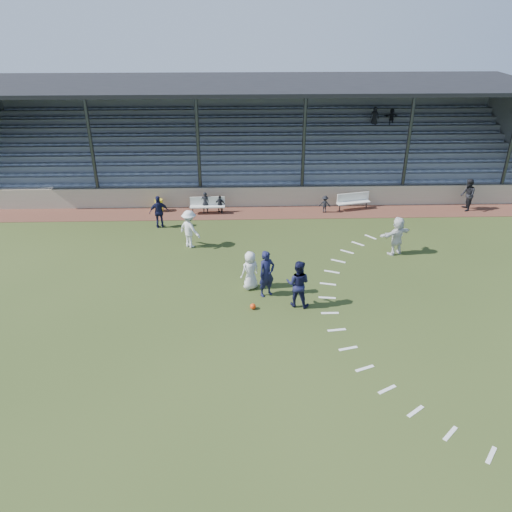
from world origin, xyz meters
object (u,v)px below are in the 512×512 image
(bench_right, at_px, (353,200))
(bench_left, at_px, (207,204))
(official, at_px, (468,195))
(player_navy_lead, at_px, (267,274))
(player_white_lead, at_px, (250,270))
(football, at_px, (253,306))
(trash_bin, at_px, (159,205))

(bench_right, bearing_deg, bench_left, 169.32)
(official, bearing_deg, bench_left, -80.92)
(player_navy_lead, bearing_deg, player_white_lead, 108.19)
(football, distance_m, official, 16.28)
(bench_left, xyz_separation_m, football, (2.37, -10.15, -0.47))
(bench_left, xyz_separation_m, bench_right, (8.52, 0.38, 0.00))
(bench_right, relative_size, football, 8.71)
(trash_bin, distance_m, player_white_lead, 10.24)
(official, bearing_deg, bench_right, -84.34)
(football, distance_m, player_white_lead, 1.81)
(bench_left, distance_m, trash_bin, 2.86)
(football, bearing_deg, official, 38.57)
(bench_left, xyz_separation_m, official, (15.08, -0.02, 0.37))
(player_navy_lead, bearing_deg, trash_bin, 90.99)
(player_white_lead, bearing_deg, bench_left, -106.68)
(bench_left, relative_size, player_white_lead, 1.17)
(bench_right, distance_m, player_white_lead, 10.85)
(bench_left, bearing_deg, bench_right, 0.96)
(bench_left, height_order, trash_bin, bench_left)
(player_navy_lead, bearing_deg, bench_right, 29.01)
(bench_right, relative_size, official, 1.09)
(football, bearing_deg, player_white_lead, 92.50)
(trash_bin, relative_size, player_white_lead, 0.42)
(bench_left, relative_size, official, 1.07)
(trash_bin, distance_m, official, 17.93)
(football, relative_size, official, 0.13)
(bench_right, xyz_separation_m, player_white_lead, (-6.22, -8.89, 0.27))
(bench_left, bearing_deg, football, -78.48)
(trash_bin, bearing_deg, bench_right, 0.22)
(football, xyz_separation_m, official, (12.71, 10.14, 0.84))
(trash_bin, xyz_separation_m, player_white_lead, (5.14, -8.85, 0.48))
(football, bearing_deg, trash_bin, 116.39)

